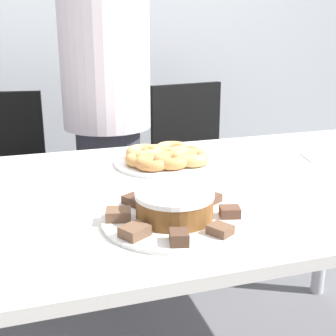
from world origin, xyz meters
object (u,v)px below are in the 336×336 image
object	(u,v)px
person_standing	(107,114)
napkin	(326,157)
plate_donuts	(163,162)
frosted_cake	(174,205)
office_chair_left	(1,200)
plate_cake	(174,220)
office_chair_right	(199,179)

from	to	relation	value
person_standing	napkin	size ratio (longest dim) A/B	9.35
plate_donuts	frosted_cake	distance (m)	0.47
office_chair_left	plate_cake	bearing A→B (deg)	-59.94
person_standing	plate_cake	xyz separation A→B (m)	(-0.03, -1.04, -0.06)
napkin	office_chair_left	bearing A→B (deg)	144.18
office_chair_left	plate_donuts	bearing A→B (deg)	-42.61
plate_cake	office_chair_right	bearing A→B (deg)	65.98
plate_donuts	office_chair_right	bearing A→B (deg)	60.12
office_chair_left	frosted_cake	xyz separation A→B (m)	(0.45, -1.16, 0.37)
office_chair_left	plate_cake	size ratio (longest dim) A/B	2.60
office_chair_right	plate_donuts	size ratio (longest dim) A/B	2.78
office_chair_right	plate_donuts	distance (m)	0.88
frosted_cake	napkin	bearing A→B (deg)	27.41
plate_donuts	frosted_cake	bearing A→B (deg)	-103.79
frosted_cake	napkin	world-z (taller)	frosted_cake
plate_cake	plate_donuts	world-z (taller)	same
plate_cake	frosted_cake	distance (m)	0.04
frosted_cake	person_standing	bearing A→B (deg)	88.23
office_chair_left	napkin	xyz separation A→B (m)	(1.13, -0.81, 0.33)
office_chair_left	napkin	world-z (taller)	office_chair_left
person_standing	plate_cake	world-z (taller)	person_standing
person_standing	office_chair_left	size ratio (longest dim) A/B	1.75
person_standing	frosted_cake	size ratio (longest dim) A/B	8.48
plate_cake	frosted_cake	world-z (taller)	frosted_cake
office_chair_right	napkin	bearing A→B (deg)	-87.20
person_standing	frosted_cake	bearing A→B (deg)	-91.77
office_chair_right	plate_cake	bearing A→B (deg)	-122.05
office_chair_left	plate_donuts	size ratio (longest dim) A/B	2.78
plate_cake	napkin	xyz separation A→B (m)	(0.67, 0.35, -0.00)
plate_cake	office_chair_left	bearing A→B (deg)	111.28
office_chair_right	frosted_cake	xyz separation A→B (m)	(-0.52, -1.16, 0.37)
office_chair_right	office_chair_left	bearing A→B (deg)	171.97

